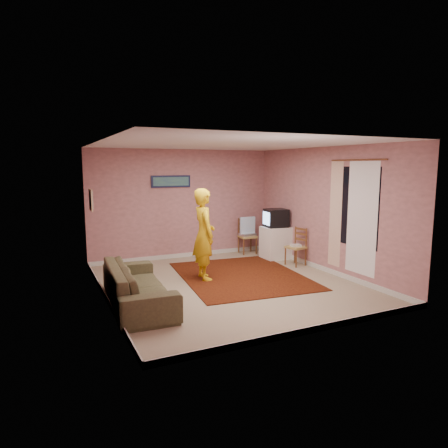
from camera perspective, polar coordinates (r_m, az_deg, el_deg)
name	(u,v)px	position (r m, az deg, el deg)	size (l,w,h in m)	color
ground	(228,284)	(7.62, 0.61, -8.57)	(5.00, 5.00, 0.00)	gray
wall_back	(183,204)	(9.65, -5.88, 2.84)	(4.50, 0.02, 2.60)	#BB7B7F
wall_front	(313,238)	(5.24, 12.65, -1.93)	(4.50, 0.02, 2.60)	#BB7B7F
wall_left	(102,223)	(6.69, -16.99, 0.10)	(0.02, 5.00, 2.60)	#BB7B7F
wall_right	(326,210)	(8.57, 14.30, 1.94)	(0.02, 5.00, 2.60)	#BB7B7F
ceiling	(228,144)	(7.30, 0.64, 11.35)	(4.50, 5.00, 0.02)	silver
baseboard_back	(184,255)	(9.84, -5.75, -4.43)	(4.50, 0.02, 0.10)	silver
baseboard_front	(310,330)	(5.60, 12.16, -14.59)	(4.50, 0.02, 0.10)	silver
baseboard_left	(106,298)	(6.97, -16.47, -10.11)	(0.02, 5.00, 0.10)	silver
baseboard_right	(323,269)	(8.78, 13.96, -6.19)	(0.02, 5.00, 0.10)	silver
window	(357,207)	(7.88, 18.46, 2.33)	(0.01, 1.10, 1.50)	black
curtain_sheer	(362,218)	(7.78, 19.08, 0.75)	(0.01, 0.75, 2.10)	white
curtain_floral	(335,214)	(8.29, 15.64, 1.33)	(0.01, 0.35, 2.10)	white
curtain_rod	(357,160)	(7.81, 18.52, 8.68)	(0.02, 0.02, 1.40)	brown
picture_back	(171,181)	(9.48, -7.58, 6.05)	(0.95, 0.04, 0.28)	#15193A
picture_left	(91,200)	(8.24, -18.47, 3.28)	(0.04, 0.38, 0.42)	#C7B188
area_rug	(241,275)	(8.17, 2.46, -7.35)	(2.34, 2.93, 0.02)	black
tv_cabinet	(275,243)	(9.66, 7.37, -2.66)	(0.60, 0.55, 0.77)	white
crt_tv	(276,218)	(9.57, 7.41, 0.86)	(0.55, 0.50, 0.43)	black
chair_a	(248,232)	(10.12, 3.38, -1.19)	(0.43, 0.41, 0.48)	tan
dvd_player	(248,234)	(10.13, 3.38, -1.50)	(0.37, 0.27, 0.06)	#B9B9BE
blue_throw	(248,225)	(10.10, 3.39, -0.21)	(0.41, 0.05, 0.43)	#99CDFB
chair_b	(296,243)	(9.05, 10.23, -2.63)	(0.43, 0.45, 0.46)	tan
game_console	(296,245)	(9.06, 10.22, -3.02)	(0.22, 0.16, 0.04)	silver
sofa	(138,285)	(6.60, -12.23, -8.50)	(2.22, 0.87, 0.65)	brown
person	(204,234)	(7.76, -2.88, -1.48)	(0.65, 0.43, 1.79)	yellow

